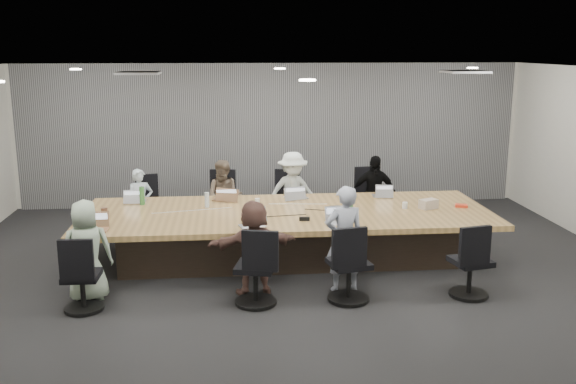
{
  "coord_description": "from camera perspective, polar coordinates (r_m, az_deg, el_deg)",
  "views": [
    {
      "loc": [
        -0.86,
        -8.65,
        3.12
      ],
      "look_at": [
        0.0,
        0.4,
        1.05
      ],
      "focal_mm": 40.0,
      "sensor_mm": 36.0,
      "label": 1
    }
  ],
  "objects": [
    {
      "name": "floor",
      "position": [
        9.24,
        0.24,
        -6.92
      ],
      "size": [
        10.0,
        8.0,
        0.0
      ],
      "primitive_type": "cube",
      "color": "black",
      "rests_on": "ground"
    },
    {
      "name": "ceiling",
      "position": [
        8.7,
        0.25,
        10.72
      ],
      "size": [
        10.0,
        8.0,
        0.0
      ],
      "primitive_type": "cube",
      "color": "white",
      "rests_on": "wall_back"
    },
    {
      "name": "wall_back",
      "position": [
        12.79,
        -1.53,
        5.11
      ],
      "size": [
        10.0,
        0.0,
        2.8
      ],
      "primitive_type": "cube",
      "rotation": [
        1.57,
        0.0,
        0.0
      ],
      "color": "beige",
      "rests_on": "ground"
    },
    {
      "name": "wall_front",
      "position": [
        5.03,
        4.77,
        -7.23
      ],
      "size": [
        10.0,
        0.0,
        2.8
      ],
      "primitive_type": "cube",
      "rotation": [
        -1.57,
        0.0,
        0.0
      ],
      "color": "beige",
      "rests_on": "ground"
    },
    {
      "name": "curtain",
      "position": [
        12.71,
        -1.5,
        5.06
      ],
      "size": [
        9.8,
        0.04,
        2.8
      ],
      "primitive_type": "cube",
      "color": "slate",
      "rests_on": "ground"
    },
    {
      "name": "conference_table",
      "position": [
        9.58,
        -0.06,
        -3.65
      ],
      "size": [
        6.0,
        2.2,
        0.74
      ],
      "color": "#32271D",
      "rests_on": "ground"
    },
    {
      "name": "chair_0",
      "position": [
        11.29,
        -12.7,
        -1.63
      ],
      "size": [
        0.58,
        0.58,
        0.72
      ],
      "primitive_type": null,
      "rotation": [
        0.0,
        0.0,
        3.35
      ],
      "color": "black",
      "rests_on": "ground"
    },
    {
      "name": "chair_1",
      "position": [
        11.18,
        -5.62,
        -1.24
      ],
      "size": [
        0.63,
        0.63,
        0.83
      ],
      "primitive_type": null,
      "rotation": [
        0.0,
        0.0,
        3.01
      ],
      "color": "black",
      "rests_on": "ground"
    },
    {
      "name": "chair_2",
      "position": [
        11.24,
        0.23,
        -1.17
      ],
      "size": [
        0.63,
        0.63,
        0.8
      ],
      "primitive_type": null,
      "rotation": [
        0.0,
        0.0,
        2.96
      ],
      "color": "black",
      "rests_on": "ground"
    },
    {
      "name": "chair_3",
      "position": [
        11.45,
        7.19,
        -0.92
      ],
      "size": [
        0.58,
        0.58,
        0.84
      ],
      "primitive_type": null,
      "rotation": [
        0.0,
        0.0,
        3.16
      ],
      "color": "black",
      "rests_on": "ground"
    },
    {
      "name": "chair_4",
      "position": [
        8.14,
        -17.83,
        -7.61
      ],
      "size": [
        0.51,
        0.51,
        0.73
      ],
      "primitive_type": null,
      "rotation": [
        0.0,
        0.0,
        -0.02
      ],
      "color": "black",
      "rests_on": "ground"
    },
    {
      "name": "chair_5",
      "position": [
        7.94,
        -2.91,
        -7.2
      ],
      "size": [
        0.66,
        0.66,
        0.81
      ],
      "primitive_type": null,
      "rotation": [
        0.0,
        0.0,
        -0.23
      ],
      "color": "black",
      "rests_on": "ground"
    },
    {
      "name": "chair_6",
      "position": [
        8.06,
        5.43,
        -6.89
      ],
      "size": [
        0.65,
        0.65,
        0.82
      ],
      "primitive_type": null,
      "rotation": [
        0.0,
        0.0,
        0.2
      ],
      "color": "black",
      "rests_on": "ground"
    },
    {
      "name": "chair_7",
      "position": [
        8.49,
        15.89,
        -6.45
      ],
      "size": [
        0.62,
        0.62,
        0.78
      ],
      "primitive_type": null,
      "rotation": [
        0.0,
        0.0,
        0.21
      ],
      "color": "black",
      "rests_on": "ground"
    },
    {
      "name": "person_0",
      "position": [
        10.9,
        -12.98,
        -1.0
      ],
      "size": [
        0.47,
        0.37,
        1.15
      ],
      "primitive_type": "imported",
      "rotation": [
        0.0,
        0.0,
        6.53
      ],
      "color": "silver",
      "rests_on": "ground"
    },
    {
      "name": "laptop_0",
      "position": [
        10.33,
        -13.41,
        -0.79
      ],
      "size": [
        0.32,
        0.22,
        0.02
      ],
      "primitive_type": "cube",
      "rotation": [
        0.0,
        0.0,
        3.13
      ],
      "color": "#B2B2B7",
      "rests_on": "conference_table"
    },
    {
      "name": "person_1",
      "position": [
        10.79,
        -5.65,
        -0.53
      ],
      "size": [
        0.7,
        0.59,
        1.28
      ],
      "primitive_type": "imported",
      "rotation": [
        0.0,
        0.0,
        6.1
      ],
      "color": "brown",
      "rests_on": "ground"
    },
    {
      "name": "laptop_1",
      "position": [
        10.23,
        -5.66,
        -0.64
      ],
      "size": [
        0.41,
        0.32,
        0.02
      ],
      "primitive_type": "cube",
      "rotation": [
        0.0,
        0.0,
        2.9
      ],
      "color": "#8C6647",
      "rests_on": "conference_table"
    },
    {
      "name": "person_2",
      "position": [
        10.83,
        0.41,
        -0.09
      ],
      "size": [
        0.98,
        0.68,
        1.4
      ],
      "primitive_type": "imported",
      "rotation": [
        0.0,
        0.0,
        6.47
      ],
      "color": "silver",
      "rests_on": "ground"
    },
    {
      "name": "laptop_2",
      "position": [
        10.28,
        0.72,
        -0.5
      ],
      "size": [
        0.39,
        0.31,
        0.02
      ],
      "primitive_type": "cube",
      "rotation": [
        0.0,
        0.0,
        3.35
      ],
      "color": "#B2B2B7",
      "rests_on": "conference_table"
    },
    {
      "name": "person_3",
      "position": [
        11.06,
        7.61,
        -0.13
      ],
      "size": [
        0.79,
        0.37,
        1.32
      ],
      "primitive_type": "imported",
      "rotation": [
        0.0,
        0.0,
        6.22
      ],
      "color": "black",
      "rests_on": "ground"
    },
    {
      "name": "laptop_3",
      "position": [
        10.52,
        8.29,
        -0.33
      ],
      "size": [
        0.3,
        0.22,
        0.02
      ],
      "primitive_type": "cube",
      "rotation": [
        0.0,
        0.0,
        3.06
      ],
      "color": "#B2B2B7",
      "rests_on": "conference_table"
    },
    {
      "name": "person_4",
      "position": [
        8.37,
        -17.46,
        -4.99
      ],
      "size": [
        0.7,
        0.54,
        1.29
      ],
      "primitive_type": "imported",
      "rotation": [
        0.0,
        0.0,
        3.37
      ],
      "color": "#9AB096",
      "rests_on": "ground"
    },
    {
      "name": "laptop_4",
      "position": [
        8.86,
        -16.79,
        -3.26
      ],
      "size": [
        0.33,
        0.23,
        0.02
      ],
      "primitive_type": "cube",
      "rotation": [
        0.0,
        0.0,
        0.0
      ],
      "color": "#8C6647",
      "rests_on": "conference_table"
    },
    {
      "name": "person_5",
      "position": [
        8.2,
        -3.04,
        -4.94
      ],
      "size": [
        1.2,
        0.56,
        1.24
      ],
      "primitive_type": "imported",
      "rotation": [
        0.0,
        0.0,
        3.31
      ],
      "color": "brown",
      "rests_on": "ground"
    },
    {
      "name": "laptop_5",
      "position": [
        8.68,
        -3.2,
        -3.04
      ],
      "size": [
        0.38,
        0.31,
        0.02
      ],
      "primitive_type": "cube",
      "rotation": [
        0.0,
        0.0,
        0.24
      ],
      "color": "#B2B2B7",
      "rests_on": "conference_table"
    },
    {
      "name": "person_6",
      "position": [
        8.3,
        5.03,
        -4.18
      ],
      "size": [
        0.55,
        0.41,
        1.4
      ],
      "primitive_type": "imported",
      "rotation": [
        0.0,
        0.0,
        3.29
      ],
      "color": "#969CAD",
      "rests_on": "ground"
    },
    {
      "name": "laptop_6",
      "position": [
        8.8,
        4.39,
        -2.84
      ],
      "size": [
        0.32,
        0.23,
        0.02
      ],
      "primitive_type": "cube",
      "rotation": [
        0.0,
        0.0,
        0.06
      ],
      "color": "#B2B2B7",
      "rests_on": "conference_table"
    },
    {
      "name": "bottle_green_left",
      "position": [
        10.09,
        -12.85,
        -0.33
      ],
      "size": [
        0.1,
        0.1,
        0.28
      ],
      "primitive_type": "cylinder",
      "rotation": [
        0.0,
        0.0,
        0.25
      ],
      "color": "#3D853B",
      "rests_on": "conference_table"
    },
    {
      "name": "bottle_green_right",
      "position": [
        9.15,
        5.59,
        -1.56
      ],
      "size": [
        0.08,
        0.08,
        0.23
      ],
      "primitive_type": "cylinder",
      "rotation": [
        0.0,
        0.0,
        0.34
      ],
      "color": "#3D853B",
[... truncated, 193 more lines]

